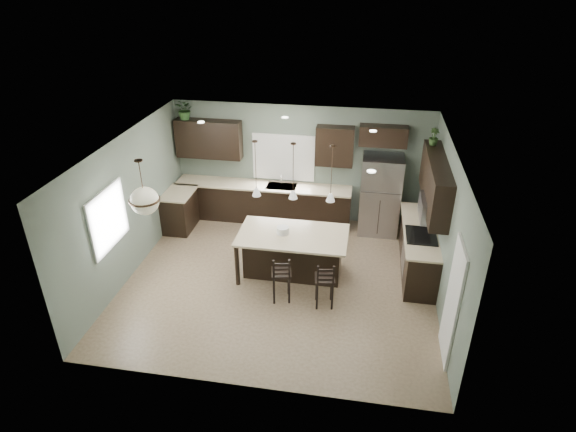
# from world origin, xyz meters

# --- Properties ---
(ground) EXTENTS (6.00, 6.00, 0.00)m
(ground) POSITION_xyz_m (0.00, 0.00, 0.00)
(ground) COLOR #9E8466
(ground) RESTS_ON ground
(pantry_door) EXTENTS (0.04, 0.82, 2.04)m
(pantry_door) POSITION_xyz_m (2.98, -1.55, 1.02)
(pantry_door) COLOR white
(pantry_door) RESTS_ON ground
(window_back) EXTENTS (1.35, 0.02, 1.00)m
(window_back) POSITION_xyz_m (-0.40, 2.73, 1.55)
(window_back) COLOR white
(window_back) RESTS_ON room_shell
(window_left) EXTENTS (0.02, 1.10, 1.00)m
(window_left) POSITION_xyz_m (-2.98, -0.80, 1.55)
(window_left) COLOR white
(window_left) RESTS_ON room_shell
(left_return_cabs) EXTENTS (0.60, 0.90, 0.90)m
(left_return_cabs) POSITION_xyz_m (-2.70, 1.70, 0.45)
(left_return_cabs) COLOR black
(left_return_cabs) RESTS_ON ground
(left_return_countertop) EXTENTS (0.66, 0.96, 0.04)m
(left_return_countertop) POSITION_xyz_m (-2.68, 1.70, 0.92)
(left_return_countertop) COLOR beige
(left_return_countertop) RESTS_ON left_return_cabs
(back_lower_cabs) EXTENTS (4.20, 0.60, 0.90)m
(back_lower_cabs) POSITION_xyz_m (-0.85, 2.45, 0.45)
(back_lower_cabs) COLOR black
(back_lower_cabs) RESTS_ON ground
(back_countertop) EXTENTS (4.20, 0.66, 0.04)m
(back_countertop) POSITION_xyz_m (-0.85, 2.43, 0.92)
(back_countertop) COLOR beige
(back_countertop) RESTS_ON back_lower_cabs
(sink_inset) EXTENTS (0.70, 0.45, 0.01)m
(sink_inset) POSITION_xyz_m (-0.40, 2.43, 0.94)
(sink_inset) COLOR gray
(sink_inset) RESTS_ON back_countertop
(faucet) EXTENTS (0.02, 0.02, 0.28)m
(faucet) POSITION_xyz_m (-0.40, 2.40, 1.08)
(faucet) COLOR silver
(faucet) RESTS_ON back_countertop
(back_upper_left) EXTENTS (1.55, 0.34, 0.90)m
(back_upper_left) POSITION_xyz_m (-2.15, 2.58, 1.95)
(back_upper_left) COLOR black
(back_upper_left) RESTS_ON room_shell
(back_upper_right) EXTENTS (0.85, 0.34, 0.90)m
(back_upper_right) POSITION_xyz_m (0.80, 2.58, 1.95)
(back_upper_right) COLOR black
(back_upper_right) RESTS_ON room_shell
(fridge_header) EXTENTS (1.05, 0.34, 0.45)m
(fridge_header) POSITION_xyz_m (1.85, 2.58, 2.25)
(fridge_header) COLOR black
(fridge_header) RESTS_ON room_shell
(right_lower_cabs) EXTENTS (0.60, 2.35, 0.90)m
(right_lower_cabs) POSITION_xyz_m (2.70, 0.87, 0.45)
(right_lower_cabs) COLOR black
(right_lower_cabs) RESTS_ON ground
(right_countertop) EXTENTS (0.66, 2.35, 0.04)m
(right_countertop) POSITION_xyz_m (2.68, 0.87, 0.92)
(right_countertop) COLOR beige
(right_countertop) RESTS_ON right_lower_cabs
(cooktop) EXTENTS (0.58, 0.75, 0.02)m
(cooktop) POSITION_xyz_m (2.68, 0.60, 0.94)
(cooktop) COLOR black
(cooktop) RESTS_ON right_countertop
(wall_oven_front) EXTENTS (0.01, 0.72, 0.60)m
(wall_oven_front) POSITION_xyz_m (2.40, 0.60, 0.45)
(wall_oven_front) COLOR gray
(wall_oven_front) RESTS_ON right_lower_cabs
(right_upper_cabs) EXTENTS (0.34, 2.35, 0.90)m
(right_upper_cabs) POSITION_xyz_m (2.83, 0.87, 1.95)
(right_upper_cabs) COLOR black
(right_upper_cabs) RESTS_ON room_shell
(microwave) EXTENTS (0.40, 0.75, 0.40)m
(microwave) POSITION_xyz_m (2.78, 0.60, 1.55)
(microwave) COLOR gray
(microwave) RESTS_ON right_upper_cabs
(refrigerator) EXTENTS (0.90, 0.74, 1.85)m
(refrigerator) POSITION_xyz_m (1.90, 2.34, 0.93)
(refrigerator) COLOR #9C9AA3
(refrigerator) RESTS_ON ground
(kitchen_island) EXTENTS (2.14, 1.22, 0.92)m
(kitchen_island) POSITION_xyz_m (0.22, 0.27, 0.46)
(kitchen_island) COLOR black
(kitchen_island) RESTS_ON ground
(serving_dish) EXTENTS (0.24, 0.24, 0.14)m
(serving_dish) POSITION_xyz_m (0.02, 0.27, 0.99)
(serving_dish) COLOR silver
(serving_dish) RESTS_ON kitchen_island
(bar_stool_center) EXTENTS (0.43, 0.43, 0.97)m
(bar_stool_center) POSITION_xyz_m (0.14, -0.58, 0.48)
(bar_stool_center) COLOR black
(bar_stool_center) RESTS_ON ground
(bar_stool_right) EXTENTS (0.40, 0.40, 0.96)m
(bar_stool_right) POSITION_xyz_m (0.95, -0.62, 0.48)
(bar_stool_right) COLOR black
(bar_stool_right) RESTS_ON ground
(pendant_left) EXTENTS (0.17, 0.17, 1.10)m
(pendant_left) POSITION_xyz_m (-0.48, 0.27, 2.25)
(pendant_left) COLOR white
(pendant_left) RESTS_ON room_shell
(pendant_center) EXTENTS (0.17, 0.17, 1.10)m
(pendant_center) POSITION_xyz_m (0.22, 0.27, 2.25)
(pendant_center) COLOR white
(pendant_center) RESTS_ON room_shell
(pendant_right) EXTENTS (0.17, 0.17, 1.10)m
(pendant_right) POSITION_xyz_m (0.92, 0.27, 2.25)
(pendant_right) COLOR white
(pendant_right) RESTS_ON room_shell
(chandelier) EXTENTS (0.53, 0.53, 0.99)m
(chandelier) POSITION_xyz_m (-2.13, -0.95, 2.30)
(chandelier) COLOR #EFE8C3
(chandelier) RESTS_ON room_shell
(plant_back_left) EXTENTS (0.53, 0.50, 0.46)m
(plant_back_left) POSITION_xyz_m (-2.65, 2.55, 2.63)
(plant_back_left) COLOR #264B20
(plant_back_left) RESTS_ON back_upper_left
(plant_right_wall) EXTENTS (0.24, 0.24, 0.34)m
(plant_right_wall) POSITION_xyz_m (2.80, 1.72, 2.57)
(plant_right_wall) COLOR #2F4D22
(plant_right_wall) RESTS_ON right_upper_cabs
(room_shell) EXTENTS (6.00, 6.00, 6.00)m
(room_shell) POSITION_xyz_m (0.00, 0.00, 1.70)
(room_shell) COLOR slate
(room_shell) RESTS_ON ground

